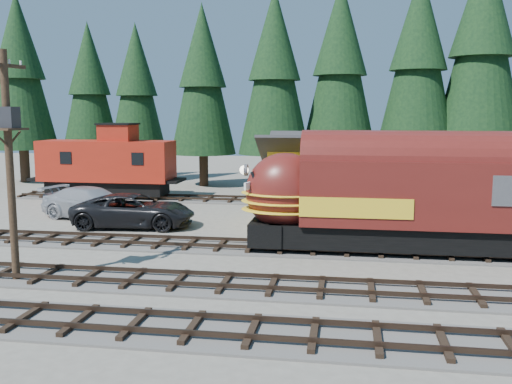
# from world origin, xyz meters

# --- Properties ---
(ground) EXTENTS (120.00, 120.00, 0.00)m
(ground) POSITION_xyz_m (0.00, 0.00, 0.00)
(ground) COLOR #6B665B
(ground) RESTS_ON ground
(track_spur) EXTENTS (32.00, 3.20, 0.33)m
(track_spur) POSITION_xyz_m (-10.00, 18.00, 0.06)
(track_spur) COLOR #4C4947
(track_spur) RESTS_ON ground
(depot) EXTENTS (12.80, 7.00, 5.30)m
(depot) POSITION_xyz_m (-0.00, 10.50, 2.96)
(depot) COLOR gold
(depot) RESTS_ON ground
(conifer_backdrop) EXTENTS (80.31, 22.48, 17.30)m
(conifer_backdrop) POSITION_xyz_m (7.49, 24.79, 9.98)
(conifer_backdrop) COLOR black
(conifer_backdrop) RESTS_ON ground
(locomotive) EXTENTS (15.70, 3.12, 4.27)m
(locomotive) POSITION_xyz_m (1.12, 4.00, 2.50)
(locomotive) COLOR black
(locomotive) RESTS_ON ground
(caboose) EXTENTS (9.99, 2.90, 5.20)m
(caboose) POSITION_xyz_m (-19.34, 18.00, 2.58)
(caboose) COLOR black
(caboose) RESTS_ON ground
(utility_pole) EXTENTS (1.25, 2.13, 8.76)m
(utility_pole) POSITION_xyz_m (-14.09, -2.59, 5.00)
(utility_pole) COLOR black
(utility_pole) RESTS_ON ground
(pickup_truck_a) EXTENTS (7.06, 3.75, 1.89)m
(pickup_truck_a) POSITION_xyz_m (-13.42, 7.98, 0.95)
(pickup_truck_a) COLOR black
(pickup_truck_a) RESTS_ON ground
(pickup_truck_b) EXTENTS (7.12, 4.51, 1.92)m
(pickup_truck_b) POSITION_xyz_m (-16.83, 9.87, 0.96)
(pickup_truck_b) COLOR #B3B5BB
(pickup_truck_b) RESTS_ON ground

